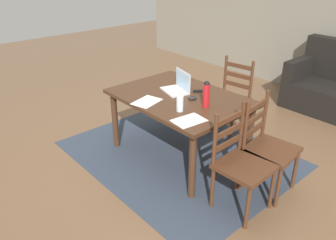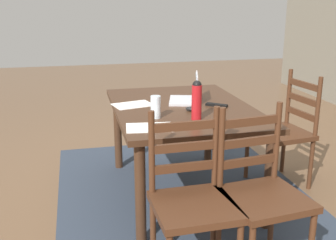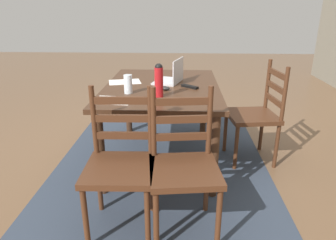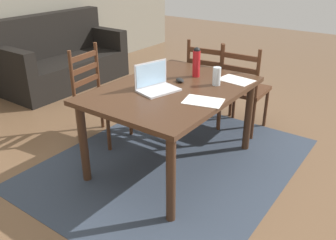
{
  "view_description": "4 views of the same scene",
  "coord_description": "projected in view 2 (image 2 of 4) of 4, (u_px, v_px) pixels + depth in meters",
  "views": [
    {
      "loc": [
        2.45,
        -2.34,
        2.13
      ],
      "look_at": [
        -0.05,
        -0.12,
        0.47
      ],
      "focal_mm": 36.05,
      "sensor_mm": 36.0,
      "label": 1
    },
    {
      "loc": [
        2.98,
        -0.8,
        1.54
      ],
      "look_at": [
        -0.13,
        -0.08,
        0.59
      ],
      "focal_mm": 44.12,
      "sensor_mm": 36.0,
      "label": 2
    },
    {
      "loc": [
        2.78,
        0.18,
        1.44
      ],
      "look_at": [
        0.13,
        0.06,
        0.45
      ],
      "focal_mm": 33.04,
      "sensor_mm": 36.0,
      "label": 3
    },
    {
      "loc": [
        -2.33,
        -1.62,
        1.77
      ],
      "look_at": [
        -0.11,
        -0.03,
        0.49
      ],
      "focal_mm": 38.08,
      "sensor_mm": 36.0,
      "label": 4
    }
  ],
  "objects": [
    {
      "name": "area_rug",
      "position": [
        181.0,
        192.0,
        3.39
      ],
      "size": [
        2.45,
        1.98,
        0.01
      ],
      "primitive_type": "cube",
      "color": "#333D4C",
      "rests_on": "ground"
    },
    {
      "name": "dining_table",
      "position": [
        182.0,
        117.0,
        3.21
      ],
      "size": [
        1.45,
        1.04,
        0.74
      ],
      "color": "#422819",
      "rests_on": "ground"
    },
    {
      "name": "drinking_glass",
      "position": [
        156.0,
        107.0,
        2.84
      ],
      "size": [
        0.07,
        0.07,
        0.16
      ],
      "primitive_type": "cylinder",
      "color": "silver",
      "rests_on": "dining_table"
    },
    {
      "name": "chair_far_head",
      "position": [
        284.0,
        131.0,
        3.46
      ],
      "size": [
        0.49,
        0.49,
        0.95
      ],
      "color": "#4C2B19",
      "rests_on": "ground"
    },
    {
      "name": "paper_stack_left",
      "position": [
        133.0,
        105.0,
        3.21
      ],
      "size": [
        0.28,
        0.34,
        0.0
      ],
      "primitive_type": "cube",
      "rotation": [
        0.0,
        0.0,
        0.25
      ],
      "color": "white",
      "rests_on": "dining_table"
    },
    {
      "name": "computer_mouse",
      "position": [
        192.0,
        109.0,
        3.04
      ],
      "size": [
        0.1,
        0.12,
        0.03
      ],
      "primitive_type": "ellipsoid",
      "rotation": [
        0.0,
        0.0,
        -0.48
      ],
      "color": "black",
      "rests_on": "dining_table"
    },
    {
      "name": "water_bottle",
      "position": [
        196.0,
        99.0,
        2.79
      ],
      "size": [
        0.07,
        0.07,
        0.27
      ],
      "color": "red",
      "rests_on": "dining_table"
    },
    {
      "name": "tv_remote",
      "position": [
        217.0,
        105.0,
        3.17
      ],
      "size": [
        0.14,
        0.16,
        0.02
      ],
      "primitive_type": "cube",
      "rotation": [
        0.0,
        0.0,
        2.44
      ],
      "color": "black",
      "rests_on": "dining_table"
    },
    {
      "name": "laptop",
      "position": [
        189.0,
        95.0,
        3.3
      ],
      "size": [
        0.37,
        0.3,
        0.23
      ],
      "color": "silver",
      "rests_on": "dining_table"
    },
    {
      "name": "ground_plane",
      "position": [
        181.0,
        193.0,
        3.39
      ],
      "size": [
        14.0,
        14.0,
        0.0
      ],
      "primitive_type": "plane",
      "color": "brown"
    },
    {
      "name": "chair_right_far",
      "position": [
        261.0,
        194.0,
        2.36
      ],
      "size": [
        0.49,
        0.49,
        0.95
      ],
      "color": "#4C2B19",
      "rests_on": "ground"
    },
    {
      "name": "chair_right_near",
      "position": [
        192.0,
        201.0,
        2.27
      ],
      "size": [
        0.45,
        0.45,
        0.95
      ],
      "color": "#4C2B19",
      "rests_on": "ground"
    },
    {
      "name": "paper_stack_right",
      "position": [
        149.0,
        127.0,
        2.65
      ],
      "size": [
        0.24,
        0.32,
        0.0
      ],
      "primitive_type": "cube",
      "rotation": [
        0.0,
        0.0,
        -0.11
      ],
      "color": "white",
      "rests_on": "dining_table"
    }
  ]
}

